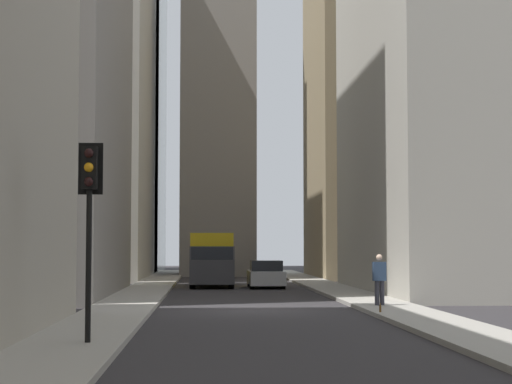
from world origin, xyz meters
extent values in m
plane|color=#302D30|center=(0.00, 0.00, 0.00)|extent=(135.00, 135.00, 0.00)
cube|color=#A8A399|center=(0.00, 4.50, 0.07)|extent=(90.00, 2.20, 0.14)
cube|color=#A8A399|center=(0.00, -4.50, 0.07)|extent=(90.00, 2.20, 0.14)
cube|color=#9E8966|center=(29.51, -10.60, 14.45)|extent=(12.17, 10.00, 28.89)
cube|color=#B7B2A5|center=(10.22, -10.60, 11.82)|extent=(17.14, 10.00, 23.64)
cube|color=#B7B2A5|center=(30.64, 10.60, 13.30)|extent=(19.96, 10.00, 26.60)
cube|color=gray|center=(34.51, 0.87, 10.63)|extent=(5.45, 5.45, 21.26)
cube|color=yellow|center=(18.15, 1.40, 1.54)|extent=(4.60, 2.25, 2.60)
cube|color=#38383D|center=(14.95, 1.40, 1.19)|extent=(1.90, 2.25, 1.90)
cube|color=black|center=(14.95, 1.40, 1.79)|extent=(1.92, 2.09, 0.64)
cylinder|color=black|center=(14.95, 0.41, 0.44)|extent=(0.88, 0.28, 0.88)
cylinder|color=black|center=(14.95, 2.38, 0.44)|extent=(0.88, 0.28, 0.88)
cylinder|color=black|center=(19.55, 0.41, 0.44)|extent=(0.88, 0.28, 0.88)
cylinder|color=black|center=(19.55, 2.38, 0.44)|extent=(0.88, 0.28, 0.88)
cube|color=#B7BABF|center=(15.84, -1.40, 0.53)|extent=(4.30, 1.78, 0.70)
cube|color=black|center=(15.64, -1.40, 1.15)|extent=(2.10, 1.58, 0.54)
cylinder|color=black|center=(17.19, -2.18, 0.32)|extent=(0.64, 0.22, 0.64)
cylinder|color=black|center=(17.19, -0.62, 0.32)|extent=(0.64, 0.22, 0.64)
cylinder|color=black|center=(14.49, -2.18, 0.32)|extent=(0.64, 0.22, 0.64)
cylinder|color=black|center=(14.49, -0.62, 0.32)|extent=(0.64, 0.22, 0.64)
cylinder|color=black|center=(-10.84, 4.14, 1.74)|extent=(0.12, 0.12, 3.19)
cube|color=black|center=(-10.84, 4.14, 3.78)|extent=(0.28, 0.32, 0.90)
cube|color=black|center=(-10.69, 4.14, 3.78)|extent=(0.03, 0.52, 1.10)
sphere|color=black|center=(-11.00, 4.14, 4.08)|extent=(0.20, 0.20, 0.20)
sphere|color=orange|center=(-11.00, 4.14, 3.78)|extent=(0.20, 0.20, 0.20)
sphere|color=black|center=(-11.00, 4.14, 3.48)|extent=(0.20, 0.20, 0.20)
cylinder|color=#33333D|center=(0.13, -4.29, 0.55)|extent=(0.16, 0.16, 0.83)
cylinder|color=#33333D|center=(0.13, -4.12, 0.55)|extent=(0.16, 0.16, 0.83)
cube|color=navy|center=(0.13, -4.21, 1.29)|extent=(0.26, 0.44, 0.64)
sphere|color=beige|center=(0.13, -4.21, 1.76)|extent=(0.22, 0.22, 0.22)
cylinder|color=brown|center=(-2.91, -3.62, 0.24)|extent=(0.07, 0.07, 0.20)
cylinder|color=brown|center=(-2.91, -3.62, 0.38)|extent=(0.03, 0.03, 0.07)
camera|label=1|loc=(-29.17, 1.67, 2.13)|focal=60.82mm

